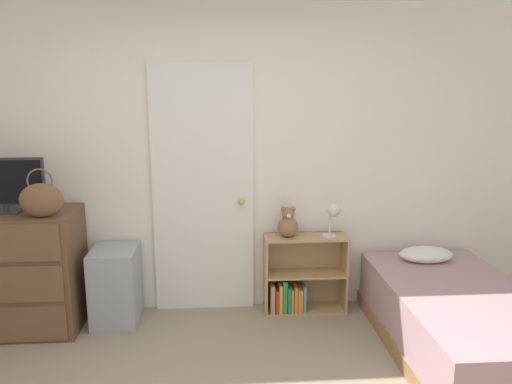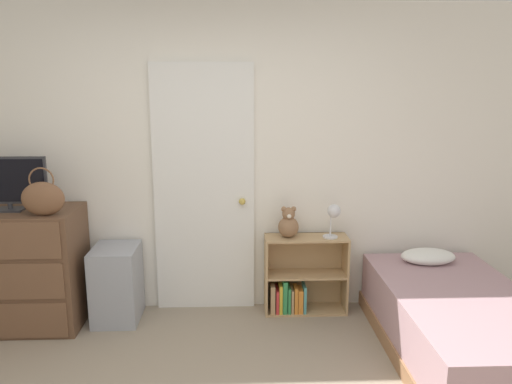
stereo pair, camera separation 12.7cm
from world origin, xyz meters
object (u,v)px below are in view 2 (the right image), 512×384
object	(u,v)px
handbag	(43,198)
bookshelf	(299,282)
dresser	(17,268)
storage_bin	(117,284)
bed	(459,325)
desk_lamp	(334,214)
teddy_bear	(288,224)
tv	(8,183)

from	to	relation	value
handbag	bookshelf	size ratio (longest dim) A/B	0.52
dresser	storage_bin	size ratio (longest dim) A/B	1.63
handbag	bed	xyz separation A→B (m)	(2.99, -0.44, -0.85)
desk_lamp	teddy_bear	bearing A→B (deg)	173.93
storage_bin	bookshelf	distance (m)	1.51
bookshelf	tv	bearing A→B (deg)	-175.63
dresser	tv	size ratio (longest dim) A/B	1.69
handbag	storage_bin	distance (m)	0.92
dresser	tv	bearing A→B (deg)	-63.47
handbag	bed	bearing A→B (deg)	-8.45
storage_bin	bed	size ratio (longest dim) A/B	0.34
teddy_bear	bed	distance (m)	1.48
teddy_bear	bed	xyz separation A→B (m)	(1.14, -0.77, -0.54)
teddy_bear	tv	bearing A→B (deg)	-175.60
bookshelf	handbag	bearing A→B (deg)	-170.18
bookshelf	bed	distance (m)	1.30
desk_lamp	storage_bin	bearing A→B (deg)	-178.26
handbag	desk_lamp	size ratio (longest dim) A/B	1.26
teddy_bear	desk_lamp	xyz separation A→B (m)	(0.37, -0.04, 0.09)
bookshelf	bed	xyz separation A→B (m)	(1.04, -0.78, -0.02)
handbag	storage_bin	world-z (taller)	handbag
handbag	storage_bin	size ratio (longest dim) A/B	0.58
dresser	handbag	bearing A→B (deg)	-28.34
bed	desk_lamp	bearing A→B (deg)	136.46
bed	tv	bearing A→B (deg)	169.59
teddy_bear	desk_lamp	distance (m)	0.38
desk_lamp	dresser	bearing A→B (deg)	-177.37
tv	bookshelf	world-z (taller)	tv
teddy_bear	desk_lamp	world-z (taller)	desk_lamp
tv	storage_bin	size ratio (longest dim) A/B	0.96
bed	bookshelf	bearing A→B (deg)	143.17
handbag	teddy_bear	world-z (taller)	handbag
dresser	teddy_bear	bearing A→B (deg)	4.09
teddy_bear	storage_bin	bearing A→B (deg)	-176.24
handbag	dresser	bearing A→B (deg)	151.66
storage_bin	teddy_bear	xyz separation A→B (m)	(1.41, 0.09, 0.46)
tv	teddy_bear	distance (m)	2.21
bed	teddy_bear	bearing A→B (deg)	145.79
handbag	bed	world-z (taller)	handbag
dresser	desk_lamp	bearing A→B (deg)	2.63
handbag	bookshelf	distance (m)	2.14
tv	bed	size ratio (longest dim) A/B	0.33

